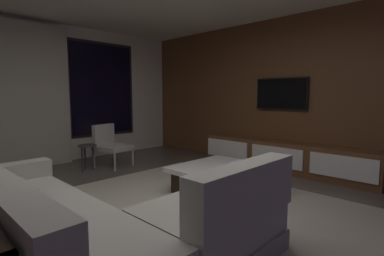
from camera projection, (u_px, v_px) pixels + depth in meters
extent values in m
plane|color=#564C44|center=(165.00, 220.00, 3.08)|extent=(9.20, 9.20, 0.00)
cube|color=silver|center=(37.00, 94.00, 5.47)|extent=(6.60, 0.12, 2.70)
cube|color=black|center=(102.00, 89.00, 6.34)|extent=(1.52, 0.02, 2.02)
cube|color=black|center=(103.00, 89.00, 6.33)|extent=(1.40, 0.03, 1.90)
cube|color=#BCB5A3|center=(6.00, 96.00, 4.96)|extent=(2.10, 0.12, 2.60)
cube|color=brown|center=(297.00, 94.00, 5.12)|extent=(0.12, 7.80, 2.70)
cube|color=#ADA391|center=(195.00, 213.00, 3.26)|extent=(3.20, 3.80, 0.01)
cube|color=gray|center=(47.00, 253.00, 2.27)|extent=(0.90, 2.50, 0.18)
cube|color=#B2ADA3|center=(45.00, 228.00, 2.24)|extent=(0.86, 2.42, 0.24)
cube|color=#B2ADA3|center=(3.00, 173.00, 3.02)|extent=(0.90, 0.20, 0.18)
cube|color=gray|center=(207.00, 244.00, 2.41)|extent=(1.10, 0.90, 0.18)
cube|color=#B2ADA3|center=(207.00, 220.00, 2.39)|extent=(1.07, 0.86, 0.24)
cube|color=#B2ADA3|center=(244.00, 191.00, 2.11)|extent=(1.10, 0.20, 0.40)
cube|color=#B2A893|center=(22.00, 212.00, 1.84)|extent=(0.10, 0.36, 0.36)
cube|color=black|center=(223.00, 182.00, 3.93)|extent=(1.00, 1.00, 0.30)
cube|color=white|center=(224.00, 169.00, 3.91)|extent=(1.16, 1.16, 0.06)
cube|color=#5243CB|center=(238.00, 164.00, 3.99)|extent=(0.22, 0.20, 0.03)
cube|color=silver|center=(239.00, 163.00, 3.97)|extent=(0.27, 0.21, 0.03)
cylinder|color=#B2ADA0|center=(133.00, 156.00, 5.50)|extent=(0.04, 0.04, 0.36)
cylinder|color=#B2ADA0|center=(115.00, 161.00, 5.08)|extent=(0.04, 0.04, 0.36)
cylinder|color=#B2ADA0|center=(113.00, 154.00, 5.74)|extent=(0.04, 0.04, 0.36)
cylinder|color=#B2ADA0|center=(94.00, 158.00, 5.32)|extent=(0.04, 0.04, 0.36)
cube|color=#B2ADA3|center=(113.00, 148.00, 5.39)|extent=(0.67, 0.68, 0.08)
cube|color=#B2ADA3|center=(104.00, 134.00, 5.48)|extent=(0.49, 0.21, 0.38)
cylinder|color=#333338|center=(82.00, 159.00, 5.04)|extent=(0.03, 0.03, 0.46)
cylinder|color=#333338|center=(93.00, 157.00, 5.18)|extent=(0.03, 0.03, 0.46)
cylinder|color=#333338|center=(85.00, 157.00, 5.18)|extent=(0.03, 0.03, 0.46)
cylinder|color=#333338|center=(87.00, 146.00, 5.09)|extent=(0.32, 0.32, 0.02)
cube|color=brown|center=(282.00, 156.00, 5.10)|extent=(0.44, 3.10, 0.52)
cube|color=white|center=(342.00, 167.00, 4.21)|extent=(0.02, 0.93, 0.33)
cube|color=white|center=(276.00, 157.00, 4.94)|extent=(0.02, 0.93, 0.33)
cube|color=white|center=(227.00, 149.00, 5.66)|extent=(0.02, 0.93, 0.33)
cube|color=black|center=(332.00, 173.00, 4.50)|extent=(0.33, 0.68, 0.19)
cube|color=#AECBA4|center=(350.00, 178.00, 4.32)|extent=(0.03, 0.04, 0.14)
cube|color=tan|center=(343.00, 177.00, 4.39)|extent=(0.03, 0.04, 0.14)
cube|color=teal|center=(336.00, 175.00, 4.46)|extent=(0.03, 0.04, 0.17)
cube|color=tan|center=(329.00, 174.00, 4.54)|extent=(0.03, 0.04, 0.15)
cube|color=teal|center=(322.00, 172.00, 4.61)|extent=(0.03, 0.04, 0.18)
cube|color=#5BB062|center=(315.00, 172.00, 4.68)|extent=(0.03, 0.04, 0.14)
cube|color=black|center=(281.00, 94.00, 5.21)|extent=(0.04, 0.97, 0.56)
cube|color=black|center=(281.00, 94.00, 5.21)|extent=(0.05, 0.93, 0.52)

